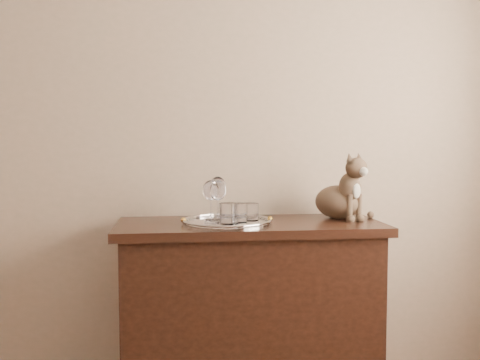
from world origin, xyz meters
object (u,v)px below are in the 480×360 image
Objects in this scene: tumbler_c at (251,212)px; cat at (338,185)px; wine_glass_a at (211,201)px; tray at (227,222)px; wine_glass_b at (218,198)px; tumbler_a at (239,213)px; tumbler_b at (229,213)px; wine_glass_d at (218,201)px; sideboard at (250,314)px; wine_glass_c at (211,201)px.

tumbler_c is 0.45m from cat.
cat is at bearing 3.68° from wine_glass_a.
wine_glass_b reaches higher than tray.
wine_glass_b is 2.32× the size of tumbler_a.
tumbler_a is 1.08× the size of tumbler_c.
tumbler_b is 0.14m from tumbler_c.
wine_glass_d is at bearing -167.30° from tumbler_c.
tray is at bearing -171.68° from tumbler_c.
wine_glass_a is (-0.07, 0.06, 0.09)m from tray.
tumbler_b is at bearing 173.05° from cat.
sideboard is 0.47m from tumbler_c.
tumbler_a is 0.94× the size of tumbler_b.
tumbler_b is (-0.05, -0.04, 0.00)m from tumbler_a.
tumbler_b is (0.04, -0.13, -0.05)m from wine_glass_b.
wine_glass_b is 2.50× the size of tumbler_c.
wine_glass_b is 0.10m from wine_glass_c.
tumbler_b reaches higher than tumbler_c.
wine_glass_d is at bearing 170.50° from tumbler_a.
cat is (0.43, 0.08, 0.11)m from tumbler_c.
wine_glass_a is at bearing 159.16° from cat.
wine_glass_a reaches higher than tray.
sideboard is 3.00× the size of tray.
tumbler_a is at bearing -1.66° from wine_glass_c.
sideboard is 0.55m from wine_glass_a.
tray is 4.37× the size of tumbler_b.
sideboard is 0.55m from wine_glass_b.
tray is 0.57m from cat.
sideboard is 15.09× the size of tumbler_c.
wine_glass_b is 0.16m from tumbler_c.
wine_glass_d reaches higher than tumbler_c.
cat is at bearing 10.91° from tumbler_c.
wine_glass_b is at bearing 0.62° from wine_glass_a.
wine_glass_c reaches higher than tumbler_c.
tumbler_b is at bearing -29.58° from wine_glass_c.
tumbler_b is 0.29× the size of cat.
sideboard is 6.33× the size of wine_glass_c.
tray is at bearing 23.54° from wine_glass_d.
tumbler_a is at bearing 170.47° from cat.
wine_glass_a is 1.98× the size of tumbler_a.
wine_glass_d is (-0.15, -0.04, 0.53)m from sideboard.
wine_glass_c is at bearing -166.13° from tumbler_c.
cat reaches higher than tumbler_b.
tray is 2.36× the size of wine_glass_a.
tray is at bearing -41.39° from wine_glass_a.
wine_glass_c is at bearing -164.78° from sideboard.
wine_glass_a is 0.09m from wine_glass_c.
tumbler_a is at bearing -38.60° from wine_glass_a.
wine_glass_d is 0.16m from tumbler_c.
wine_glass_d is (0.03, 0.01, -0.00)m from wine_glass_c.
wine_glass_d is at bearing 19.05° from wine_glass_c.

